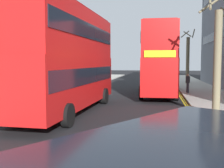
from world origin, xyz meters
name	(u,v)px	position (x,y,z in m)	size (l,w,h in m)	color
sidewalk_left	(22,102)	(-6.50, 16.00, 0.07)	(4.00, 80.00, 0.14)	#ADA89E
kerb_line_outer	(194,114)	(4.40, 14.00, 0.00)	(0.10, 56.00, 0.01)	yellow
kerb_line_inner	(191,114)	(4.24, 14.00, 0.00)	(0.10, 56.00, 0.01)	yellow
double_decker_bus_away	(68,57)	(-2.36, 13.48, 3.03)	(3.10, 10.89, 5.64)	red
double_decker_bus_oncoming	(158,59)	(2.46, 22.43, 3.03)	(2.97, 10.86, 5.64)	#B20F0F
pedestrian_far	(188,83)	(5.02, 23.31, 0.99)	(0.34, 0.22, 1.62)	#2D2D38
street_tree_mid	(188,59)	(6.10, 34.42, 3.18)	(1.63, 1.57, 6.64)	#6B6047
street_tree_far	(217,57)	(5.36, 13.34, 2.99)	(1.62, 1.68, 6.21)	#6B6047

